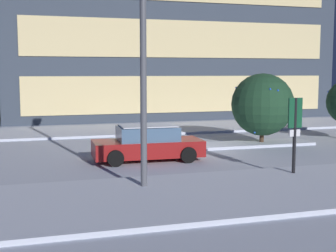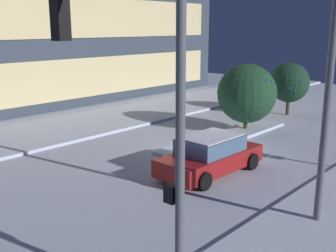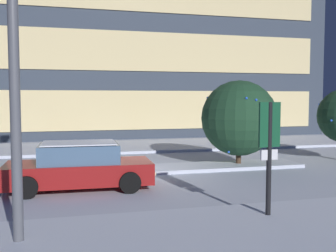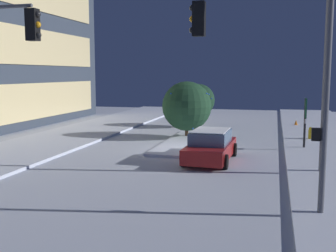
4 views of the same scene
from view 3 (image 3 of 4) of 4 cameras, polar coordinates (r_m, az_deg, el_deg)
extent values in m
plane|color=silver|center=(15.35, -3.59, -6.83)|extent=(52.00, 52.00, 0.00)
cube|color=silver|center=(7.89, 8.26, -16.94)|extent=(52.00, 5.20, 0.14)
cube|color=silver|center=(23.17, -7.43, -2.99)|extent=(52.00, 5.20, 0.14)
cube|color=silver|center=(16.39, 3.83, -5.89)|extent=(9.00, 1.80, 0.14)
cube|color=#F9E09E|center=(28.38, -0.56, 2.30)|extent=(23.35, 0.10, 2.71)
cube|color=#F9E09E|center=(28.55, -0.56, 10.49)|extent=(23.35, 0.10, 2.71)
cube|color=maroon|center=(13.04, -12.52, -6.49)|extent=(4.57, 1.98, 0.66)
cube|color=slate|center=(12.94, -12.56, -3.83)|extent=(2.49, 1.73, 0.60)
cube|color=white|center=(12.90, -12.58, -2.36)|extent=(2.31, 1.61, 0.04)
sphere|color=#F9E5B2|center=(13.86, -3.02, -5.91)|extent=(0.16, 0.16, 0.16)
sphere|color=#F9E5B2|center=(12.65, -2.04, -6.87)|extent=(0.16, 0.16, 0.16)
cylinder|color=black|center=(14.07, -6.41, -6.48)|extent=(0.67, 0.24, 0.66)
cylinder|color=black|center=(12.28, -5.43, -8.02)|extent=(0.67, 0.24, 0.66)
cylinder|color=black|center=(14.05, -18.67, -6.68)|extent=(0.67, 0.24, 0.66)
cylinder|color=black|center=(12.26, -19.53, -8.25)|extent=(0.67, 0.24, 0.66)
cylinder|color=#565960|center=(8.15, -21.19, 11.80)|extent=(0.20, 0.20, 8.06)
cylinder|color=black|center=(9.67, 14.19, -4.98)|extent=(0.12, 0.12, 2.79)
cube|color=#144C2D|center=(9.57, 14.28, 0.19)|extent=(0.55, 0.10, 1.05)
cube|color=white|center=(9.64, 14.21, -4.00)|extent=(0.44, 0.08, 0.24)
sphere|color=blue|center=(20.22, 20.75, 2.91)|extent=(0.10, 0.10, 0.10)
sphere|color=blue|center=(18.94, 22.27, 0.72)|extent=(0.10, 0.10, 0.10)
cylinder|color=#473323|center=(17.14, 10.00, -4.54)|extent=(0.22, 0.22, 0.71)
sphere|color=#1E4228|center=(16.97, 10.07, 1.12)|extent=(3.15, 3.15, 3.15)
sphere|color=blue|center=(18.53, 10.98, 1.57)|extent=(0.10, 0.10, 0.10)
sphere|color=blue|center=(18.44, 8.70, 2.56)|extent=(0.10, 0.10, 0.10)
sphere|color=blue|center=(17.24, 5.67, 4.01)|extent=(0.10, 0.10, 0.10)
sphere|color=blue|center=(15.72, 12.46, 3.65)|extent=(0.10, 0.10, 0.10)
sphere|color=blue|center=(15.62, 11.11, 3.91)|extent=(0.10, 0.10, 0.10)
sphere|color=blue|center=(16.32, 8.65, -3.68)|extent=(0.10, 0.10, 0.10)
camera|label=1|loc=(7.46, -159.26, 2.35)|focal=50.46mm
camera|label=2|loc=(12.70, -87.45, 12.20)|focal=44.17mm
camera|label=4|loc=(21.00, -76.67, 4.27)|focal=43.92mm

